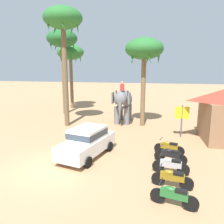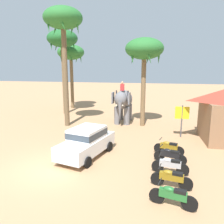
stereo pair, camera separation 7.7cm
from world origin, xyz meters
TOP-DOWN VIEW (x-y plane):
  - ground_plane at (0.00, 0.00)m, footprint 120.00×120.00m
  - car_sedan_foreground at (1.46, 1.92)m, footprint 2.64×4.39m
  - elephant_with_mahout at (2.27, 10.18)m, footprint 1.63×3.87m
  - motorcycle_nearest_camera at (6.11, -2.07)m, footprint 1.77×0.65m
  - motorcycle_second_in_row at (6.12, -0.69)m, footprint 1.79×0.57m
  - motorcycle_mid_row at (6.13, 0.62)m, footprint 1.80×0.55m
  - motorcycle_fourth_in_row at (6.18, 1.87)m, footprint 1.74×0.75m
  - motorcycle_far_in_row at (6.16, 3.10)m, footprint 1.76×0.68m
  - palm_tree_behind_elephant at (-2.42, 8.15)m, footprint 3.20×3.20m
  - palm_tree_near_hut at (4.13, 9.46)m, footprint 3.20×3.20m
  - palm_tree_left_of_road at (-4.67, 12.93)m, footprint 3.20×3.20m
  - palm_tree_far_back at (-5.11, 16.19)m, footprint 3.20×3.20m
  - signboard_yellow at (7.18, 6.75)m, footprint 1.00×0.10m

SIDE VIEW (x-z plane):
  - ground_plane at x=0.00m, z-range 0.00..0.00m
  - motorcycle_nearest_camera at x=6.11m, z-range -0.01..0.93m
  - motorcycle_second_in_row at x=6.12m, z-range -0.01..0.93m
  - motorcycle_mid_row at x=6.13m, z-range -0.01..0.93m
  - motorcycle_fourth_in_row at x=6.18m, z-range -0.01..0.93m
  - motorcycle_far_in_row at x=6.16m, z-range -0.01..0.93m
  - car_sedan_foreground at x=1.46m, z-range 0.08..1.78m
  - signboard_yellow at x=7.18m, z-range 0.49..2.89m
  - elephant_with_mahout at x=2.27m, z-range 0.05..3.93m
  - palm_tree_near_hut at x=4.13m, z-range 2.66..10.18m
  - palm_tree_far_back at x=-5.11m, z-range 2.76..10.49m
  - palm_tree_left_of_road at x=-4.67m, z-range 3.28..12.22m
  - palm_tree_behind_elephant at x=-2.42m, z-range 3.69..13.63m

